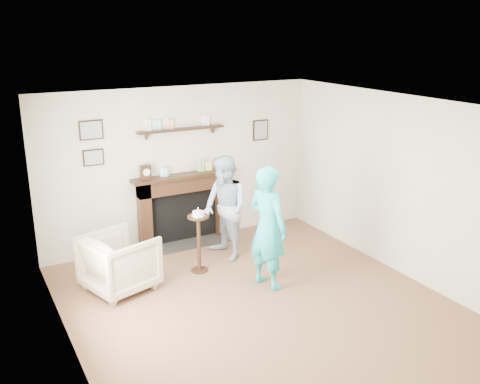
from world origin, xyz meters
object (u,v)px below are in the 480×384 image
object	(u,v)px
armchair	(121,289)
woman	(267,285)
man	(226,257)
pedestal_table	(199,232)

from	to	relation	value
armchair	woman	bearing A→B (deg)	-132.72
armchair	man	xyz separation A→B (m)	(1.69, 0.25, 0.00)
man	pedestal_table	bearing A→B (deg)	-70.92
man	pedestal_table	distance (m)	0.84
man	woman	bearing A→B (deg)	-1.13
armchair	woman	size ratio (longest dim) A/B	0.51
woman	pedestal_table	world-z (taller)	pedestal_table
woman	pedestal_table	xyz separation A→B (m)	(-0.62, 0.84, 0.59)
armchair	pedestal_table	size ratio (longest dim) A/B	0.88
armchair	man	distance (m)	1.71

